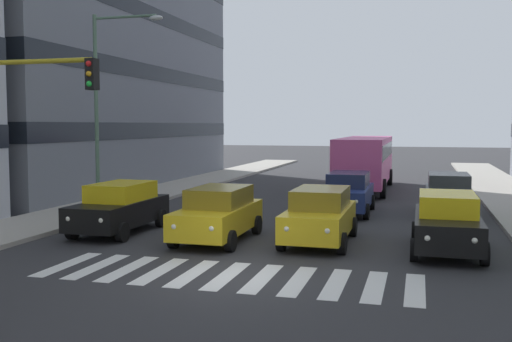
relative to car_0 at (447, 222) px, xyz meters
name	(u,v)px	position (x,y,z in m)	size (l,w,h in m)	color
ground_plane	(227,276)	(5.35, 4.31, -0.89)	(180.00, 180.00, 0.00)	#2D2D30
building_right_block_0	(75,20)	(21.63, -14.85, 9.31)	(11.11, 24.72, 20.40)	slate
crosswalk_markings	(227,276)	(5.35, 4.31, -0.88)	(9.45, 2.80, 0.01)	silver
car_0	(447,222)	(0.00, 0.00, 0.00)	(2.02, 4.44, 1.72)	black
car_1	(320,215)	(3.81, -0.36, 0.00)	(2.02, 4.44, 1.72)	gold
car_2	(218,213)	(7.02, 0.16, 0.00)	(2.02, 4.44, 1.72)	gold
car_3	(120,207)	(10.77, -0.26, 0.00)	(2.02, 4.44, 1.72)	black
car_row2_0	(449,194)	(-0.37, -7.40, 0.00)	(2.02, 4.44, 1.72)	#474C51
car_row2_1	(348,192)	(3.69, -6.87, 0.00)	(2.02, 4.44, 1.72)	navy
bus_behind_traffic	(365,158)	(3.81, -16.08, 0.97)	(2.78, 10.50, 3.00)	#DB5193
street_lamp_right	(106,94)	(12.92, -3.26, 4.07)	(3.03, 0.28, 7.94)	#4C6B56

